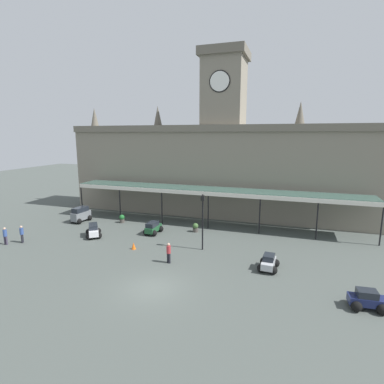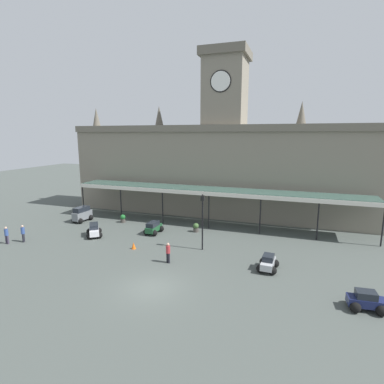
% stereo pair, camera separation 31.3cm
% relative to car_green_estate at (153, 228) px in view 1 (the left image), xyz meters
% --- Properties ---
extents(ground_plane, '(140.00, 140.00, 0.00)m').
position_rel_car_green_estate_xyz_m(ground_plane, '(4.95, -10.44, -0.56)').
color(ground_plane, '#474D49').
extents(station_building, '(39.60, 6.45, 20.07)m').
position_rel_car_green_estate_xyz_m(station_building, '(4.95, 10.25, 5.84)').
color(station_building, gray).
rests_on(station_building, ground).
extents(entrance_canopy, '(33.24, 3.26, 4.20)m').
position_rel_car_green_estate_xyz_m(entrance_canopy, '(4.95, 4.80, 3.47)').
color(entrance_canopy, '#38564C').
rests_on(entrance_canopy, ground).
extents(car_green_estate, '(1.58, 2.27, 1.27)m').
position_rel_car_green_estate_xyz_m(car_green_estate, '(0.00, 0.00, 0.00)').
color(car_green_estate, '#1E512D').
rests_on(car_green_estate, ground).
extents(car_silver_sedan, '(1.60, 2.10, 1.19)m').
position_rel_car_green_estate_xyz_m(car_silver_sedan, '(12.13, -4.98, -0.06)').
color(car_silver_sedan, '#B2B5BA').
rests_on(car_silver_sedan, ground).
extents(car_navy_sedan, '(2.12, 1.64, 1.19)m').
position_rel_car_green_estate_xyz_m(car_navy_sedan, '(18.09, -8.60, -0.06)').
color(car_navy_sedan, '#19214C').
rests_on(car_navy_sedan, ground).
extents(car_grey_van, '(1.73, 2.47, 1.77)m').
position_rel_car_green_estate_xyz_m(car_grey_van, '(-10.01, 1.24, 0.24)').
color(car_grey_van, slate).
rests_on(car_grey_van, ground).
extents(car_white_estate, '(2.30, 2.42, 1.27)m').
position_rel_car_green_estate_xyz_m(car_white_estate, '(-5.30, -2.80, 0.00)').
color(car_white_estate, silver).
rests_on(car_white_estate, ground).
extents(pedestrian_near_entrance, '(0.39, 0.34, 1.67)m').
position_rel_car_green_estate_xyz_m(pedestrian_near_entrance, '(-11.71, -7.34, 0.34)').
color(pedestrian_near_entrance, '#3F384C').
rests_on(pedestrian_near_entrance, ground).
extents(pedestrian_crossing_forecourt, '(0.34, 0.35, 1.67)m').
position_rel_car_green_estate_xyz_m(pedestrian_crossing_forecourt, '(-10.68, -6.44, 0.34)').
color(pedestrian_crossing_forecourt, black).
rests_on(pedestrian_crossing_forecourt, ground).
extents(pedestrian_beside_cars, '(0.36, 0.34, 1.67)m').
position_rel_car_green_estate_xyz_m(pedestrian_beside_cars, '(4.41, -6.27, 0.34)').
color(pedestrian_beside_cars, black).
rests_on(pedestrian_beside_cars, ground).
extents(victorian_lamppost, '(0.30, 0.30, 5.08)m').
position_rel_car_green_estate_xyz_m(victorian_lamppost, '(6.16, -2.66, 2.58)').
color(victorian_lamppost, black).
rests_on(victorian_lamppost, ground).
extents(traffic_cone, '(0.40, 0.40, 0.61)m').
position_rel_car_green_estate_xyz_m(traffic_cone, '(0.24, -4.54, -0.26)').
color(traffic_cone, orange).
rests_on(traffic_cone, ground).
extents(planter_near_kerb, '(0.60, 0.60, 0.96)m').
position_rel_car_green_estate_xyz_m(planter_near_kerb, '(-5.20, 2.44, -0.07)').
color(planter_near_kerb, '#47423D').
rests_on(planter_near_kerb, ground).
extents(planter_by_canopy, '(0.60, 0.60, 0.96)m').
position_rel_car_green_estate_xyz_m(planter_by_canopy, '(4.01, 1.93, -0.07)').
color(planter_by_canopy, '#47423D').
rests_on(planter_by_canopy, ground).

